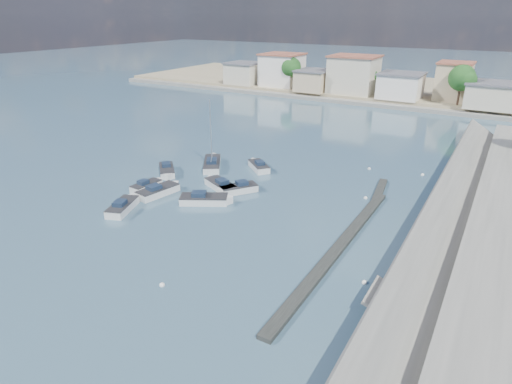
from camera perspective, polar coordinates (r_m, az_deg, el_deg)
ground at (r=66.07m, az=14.44°, el=5.66°), size 400.00×400.00×0.00m
seawall_walkway at (r=38.42m, az=29.11°, el=-8.03°), size 5.00×90.00×1.80m
breakwater at (r=39.81m, az=12.21°, el=-5.53°), size 2.00×31.02×0.35m
far_shore_land at (r=115.69m, az=22.33°, el=12.25°), size 160.00×40.00×1.40m
far_shore_quay at (r=95.35m, az=20.10°, el=10.42°), size 160.00×2.50×0.80m
far_town at (r=99.08m, az=27.35°, el=12.40°), size 113.01×12.80×8.35m
shore_trees at (r=90.40m, az=25.48°, el=12.78°), size 74.56×38.32×7.92m
motorboat_a at (r=45.89m, az=-17.24°, el=-1.83°), size 3.23×4.94×1.48m
motorboat_b at (r=50.43m, az=-14.25°, el=0.76°), size 1.81×4.14×1.48m
motorboat_c at (r=49.39m, az=-4.90°, el=0.94°), size 5.02×3.58×1.48m
motorboat_d at (r=48.03m, az=-2.60°, el=0.35°), size 3.82×4.38×1.48m
motorboat_e at (r=48.77m, az=-12.70°, el=0.15°), size 2.72×5.46×1.48m
motorboat_f at (r=55.30m, az=0.30°, el=3.47°), size 4.20×3.94×1.48m
motorboat_g at (r=54.65m, az=-11.79°, el=2.73°), size 4.37×4.38×1.48m
motorboat_h at (r=45.64m, az=-6.62°, el=-1.03°), size 5.36×4.18×1.48m
sailboat at (r=56.60m, az=-5.85°, el=3.85°), size 5.05×6.18×9.00m
mooring_buoys at (r=43.44m, az=12.13°, el=-3.19°), size 13.25×34.57×0.41m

